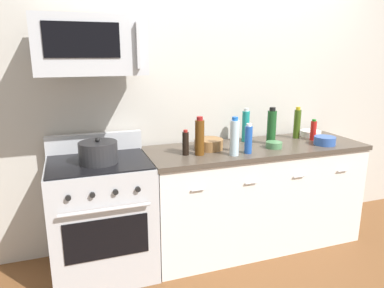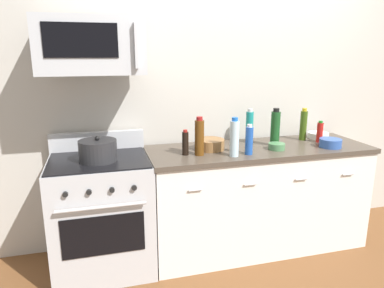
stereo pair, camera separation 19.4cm
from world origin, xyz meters
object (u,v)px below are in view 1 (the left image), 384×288
object	(u,v)px
bottle_olive_oil	(297,123)
bowl_white_ceramic	(311,133)
bottle_wine_amber	(200,137)
bottle_sparkling_teal	(246,126)
bowl_blue_mixing	(325,140)
microwave	(90,46)
stockpot	(98,152)
bowl_wooden_salad	(209,144)
bottle_water_clear	(234,137)
bottle_wine_green	(272,127)
range_oven	(102,216)
bottle_soy_sauce_dark	(186,143)
bottle_hot_sauce_red	(313,130)
bottle_soda_blue	(248,139)
bowl_green_glaze	(274,145)

from	to	relation	value
bottle_olive_oil	bowl_white_ceramic	bearing A→B (deg)	8.77
bottle_wine_amber	bowl_white_ceramic	world-z (taller)	bottle_wine_amber
bottle_sparkling_teal	bowl_blue_mixing	distance (m)	0.70
microwave	bowl_white_ceramic	world-z (taller)	microwave
bowl_white_ceramic	stockpot	size ratio (longest dim) A/B	0.70
bowl_wooden_salad	stockpot	distance (m)	0.91
bottle_water_clear	bowl_white_ceramic	size ratio (longest dim) A/B	1.58
bottle_sparkling_teal	bottle_wine_green	bearing A→B (deg)	-45.00
range_oven	bottle_soy_sauce_dark	distance (m)	0.86
bottle_wine_amber	range_oven	bearing A→B (deg)	172.90
bottle_hot_sauce_red	bottle_sparkling_teal	world-z (taller)	bottle_sparkling_teal
bottle_hot_sauce_red	stockpot	world-z (taller)	bottle_hot_sauce_red
bottle_wine_amber	bottle_hot_sauce_red	bearing A→B (deg)	5.56
bottle_hot_sauce_red	bowl_blue_mixing	bearing A→B (deg)	-93.67
bottle_soy_sauce_dark	bowl_wooden_salad	distance (m)	0.26
bottle_soda_blue	bottle_wine_green	world-z (taller)	bottle_wine_green
bowl_white_ceramic	bowl_green_glaze	bearing A→B (deg)	-154.77
bottle_wine_amber	bottle_water_clear	bearing A→B (deg)	-22.05
bottle_wine_green	stockpot	world-z (taller)	bottle_wine_green
bottle_hot_sauce_red	bottle_soy_sauce_dark	bearing A→B (deg)	-176.43
bottle_soy_sauce_dark	bottle_wine_green	bearing A→B (deg)	5.36
range_oven	bottle_soy_sauce_dark	xyz separation A→B (m)	(0.67, -0.06, 0.55)
bottle_wine_green	bowl_wooden_salad	bearing A→B (deg)	177.38
bowl_blue_mixing	range_oven	bearing A→B (deg)	175.26
bowl_green_glaze	bottle_soda_blue	bearing A→B (deg)	-165.79
bottle_sparkling_teal	bottle_wine_green	xyz separation A→B (m)	(0.17, -0.17, 0.01)
bottle_water_clear	microwave	bearing A→B (deg)	166.64
bottle_olive_oil	bottle_sparkling_teal	size ratio (longest dim) A/B	0.97
bowl_white_ceramic	range_oven	bearing A→B (deg)	-175.29
bowl_blue_mixing	bottle_sparkling_teal	bearing A→B (deg)	150.56
bowl_white_ceramic	bottle_wine_green	bearing A→B (deg)	-164.25
bottle_olive_oil	bottle_wine_green	xyz separation A→B (m)	(-0.35, -0.12, 0.01)
bottle_soy_sauce_dark	bowl_blue_mixing	world-z (taller)	bottle_soy_sauce_dark
microwave	bottle_hot_sauce_red	world-z (taller)	microwave
bottle_soda_blue	bowl_white_ceramic	world-z (taller)	bottle_soda_blue
range_oven	bottle_wine_green	xyz separation A→B (m)	(1.48, 0.01, 0.61)
microwave	bottle_soda_blue	bearing A→B (deg)	-11.02
bottle_water_clear	bottle_wine_green	world-z (taller)	bottle_wine_green
bottle_wine_green	bowl_wooden_salad	distance (m)	0.59
range_oven	bottle_wine_green	distance (m)	1.60
bowl_blue_mixing	stockpot	bearing A→B (deg)	176.84
bottle_soy_sauce_dark	bowl_white_ceramic	size ratio (longest dim) A/B	1.04
bottle_soda_blue	bottle_water_clear	world-z (taller)	bottle_water_clear
bottle_hot_sauce_red	bottle_water_clear	world-z (taller)	bottle_water_clear
bottle_olive_oil	bowl_blue_mixing	size ratio (longest dim) A/B	1.60
bowl_white_ceramic	bottle_soy_sauce_dark	bearing A→B (deg)	-170.43
bottle_wine_amber	bottle_soy_sauce_dark	bearing A→B (deg)	162.05
bottle_soy_sauce_dark	stockpot	distance (m)	0.67
bottle_hot_sauce_red	bottle_wine_green	xyz separation A→B (m)	(-0.45, -0.00, 0.06)
bottle_soy_sauce_dark	stockpot	bearing A→B (deg)	179.25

